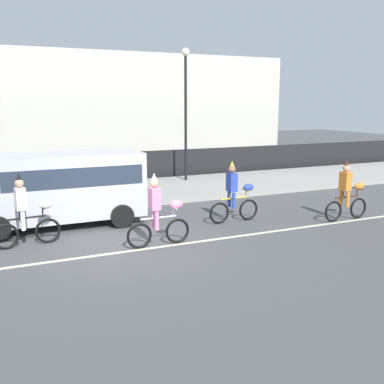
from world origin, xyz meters
The scene contains 11 objects.
ground_plane centered at (0.00, 0.00, 0.00)m, with size 80.00×80.00×0.00m, color #4C4C4F.
road_centre_line centered at (0.00, -0.50, 0.00)m, with size 36.00×0.14×0.01m, color beige.
sidewalk_curb centered at (0.00, 6.50, 0.07)m, with size 60.00×5.00×0.15m, color #9E9B93.
fence_line centered at (0.00, 9.40, 0.70)m, with size 40.00×0.08×1.40m, color black.
building_backdrop centered at (0.35, 18.00, 3.23)m, with size 28.00×8.00×6.47m, color beige.
parade_cyclist_zebra centered at (-2.36, 0.98, 0.84)m, with size 1.72×0.50×1.92m.
parade_cyclist_pink centered at (0.74, -0.39, 0.84)m, with size 1.72×0.50×1.92m.
parade_cyclist_cobalt centered at (3.70, 0.91, 0.84)m, with size 1.72×0.50×1.92m.
parade_cyclist_orange centered at (7.02, -0.35, 0.84)m, with size 1.72×0.50×1.92m.
parked_van_silver centered at (-1.29, 2.70, 1.28)m, with size 5.00×2.22×2.18m.
street_lamp_post centered at (5.07, 7.86, 3.99)m, with size 0.36×0.36×5.86m.
Camera 1 is at (-3.05, -10.90, 3.63)m, focal length 42.00 mm.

